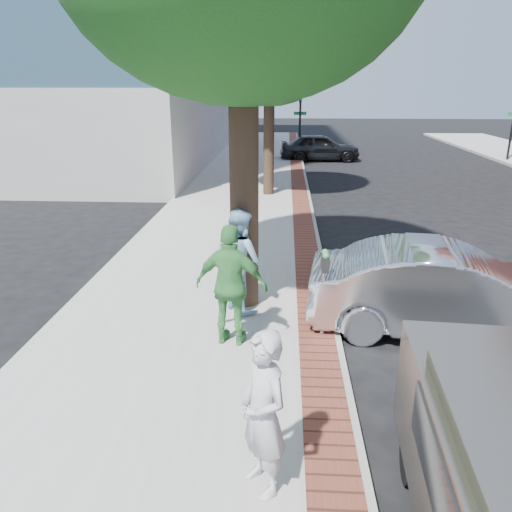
# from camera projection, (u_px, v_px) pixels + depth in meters

# --- Properties ---
(ground) EXTENTS (120.00, 120.00, 0.00)m
(ground) POSITION_uv_depth(u_px,v_px,m) (274.00, 361.00, 7.82)
(ground) COLOR black
(ground) RESTS_ON ground
(sidewalk) EXTENTS (5.00, 60.00, 0.15)m
(sidewalk) POSITION_uv_depth(u_px,v_px,m) (232.00, 222.00, 15.43)
(sidewalk) COLOR #9E9991
(sidewalk) RESTS_ON ground
(brick_strip) EXTENTS (0.60, 60.00, 0.01)m
(brick_strip) POSITION_uv_depth(u_px,v_px,m) (303.00, 221.00, 15.28)
(brick_strip) COLOR brown
(brick_strip) RESTS_ON sidewalk
(curb) EXTENTS (0.10, 60.00, 0.15)m
(curb) POSITION_uv_depth(u_px,v_px,m) (314.00, 224.00, 15.29)
(curb) COLOR gray
(curb) RESTS_ON ground
(office_base) EXTENTS (18.20, 22.20, 4.00)m
(office_base) POSITION_uv_depth(u_px,v_px,m) (58.00, 123.00, 28.65)
(office_base) COLOR gray
(office_base) RESTS_ON ground
(signal_near) EXTENTS (0.70, 0.15, 3.80)m
(signal_near) POSITION_uv_depth(u_px,v_px,m) (300.00, 120.00, 27.80)
(signal_near) COLOR black
(signal_near) RESTS_ON ground
(tree_far) EXTENTS (4.80, 4.80, 7.14)m
(tree_far) POSITION_uv_depth(u_px,v_px,m) (270.00, 49.00, 17.45)
(tree_far) COLOR black
(tree_far) RESTS_ON sidewalk
(parking_meter) EXTENTS (0.12, 0.32, 1.47)m
(parking_meter) POSITION_uv_depth(u_px,v_px,m) (324.00, 276.00, 8.00)
(parking_meter) COLOR gray
(parking_meter) RESTS_ON sidewalk
(person_gray) EXTENTS (0.72, 0.78, 1.78)m
(person_gray) POSITION_uv_depth(u_px,v_px,m) (263.00, 414.00, 4.90)
(person_gray) COLOR #BCBCC1
(person_gray) RESTS_ON sidewalk
(person_officer) EXTENTS (1.13, 1.17, 1.90)m
(person_officer) POSITION_uv_depth(u_px,v_px,m) (240.00, 260.00, 9.04)
(person_officer) COLOR #8FC0DE
(person_officer) RESTS_ON sidewalk
(person_green) EXTENTS (1.22, 0.67, 1.97)m
(person_green) POSITION_uv_depth(u_px,v_px,m) (231.00, 286.00, 7.78)
(person_green) COLOR #439347
(person_green) RESTS_ON sidewalk
(sedan_silver) EXTENTS (4.85, 2.17, 1.55)m
(sedan_silver) POSITION_uv_depth(u_px,v_px,m) (448.00, 291.00, 8.50)
(sedan_silver) COLOR silver
(sedan_silver) RESTS_ON ground
(bg_car) EXTENTS (4.56, 2.05, 1.52)m
(bg_car) POSITION_uv_depth(u_px,v_px,m) (320.00, 147.00, 28.19)
(bg_car) COLOR black
(bg_car) RESTS_ON ground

